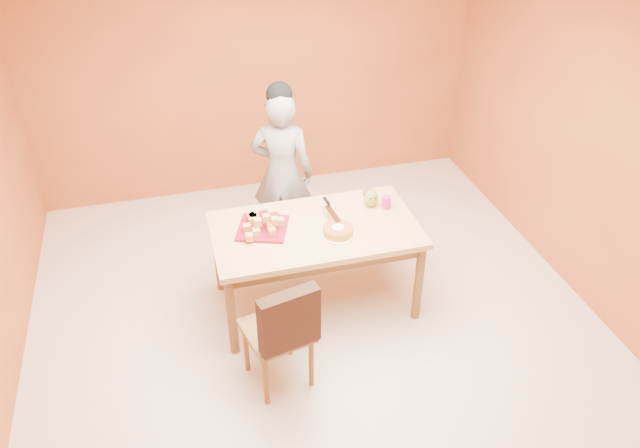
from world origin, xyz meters
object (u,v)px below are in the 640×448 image
object	(u,v)px
magenta_glass	(386,202)
dining_table	(315,237)
pastry_platter	(263,228)
person	(282,173)
red_dinner_plate	(267,218)
dining_chair	(277,330)
sponge_cake	(338,230)
egg_ornament	(371,199)
checker_tin	(369,193)

from	to	relation	value
magenta_glass	dining_table	bearing A→B (deg)	-168.76
pastry_platter	magenta_glass	bearing A→B (deg)	2.38
person	red_dinner_plate	distance (m)	0.72
dining_chair	red_dinner_plate	bearing A→B (deg)	69.50
dining_table	magenta_glass	size ratio (longest dim) A/B	15.28
dining_chair	sponge_cake	bearing A→B (deg)	32.19
sponge_cake	magenta_glass	size ratio (longest dim) A/B	2.25
sponge_cake	egg_ornament	bearing A→B (deg)	40.39
egg_ornament	magenta_glass	xyz separation A→B (m)	(0.12, -0.05, -0.02)
dining_chair	magenta_glass	world-z (taller)	dining_chair
dining_chair	pastry_platter	bearing A→B (deg)	72.10
checker_tin	egg_ornament	bearing A→B (deg)	-105.23
person	sponge_cake	bearing A→B (deg)	124.57
red_dinner_plate	sponge_cake	size ratio (longest dim) A/B	0.97
dining_chair	egg_ornament	bearing A→B (deg)	30.46
dining_chair	sponge_cake	distance (m)	0.92
red_dinner_plate	pastry_platter	bearing A→B (deg)	-112.58
dining_chair	pastry_platter	size ratio (longest dim) A/B	2.56
pastry_platter	sponge_cake	distance (m)	0.58
sponge_cake	person	bearing A→B (deg)	101.60
pastry_platter	egg_ornament	bearing A→B (deg)	5.92
dining_chair	checker_tin	size ratio (longest dim) A/B	8.89
person	sponge_cake	distance (m)	1.05
egg_ornament	pastry_platter	bearing A→B (deg)	-153.27
dining_table	red_dinner_plate	distance (m)	0.42
person	egg_ornament	xyz separation A→B (m)	(0.58, -0.71, 0.06)
dining_table	sponge_cake	world-z (taller)	sponge_cake
dining_chair	red_dinner_plate	distance (m)	1.02
dining_chair	checker_tin	bearing A→B (deg)	33.99
dining_table	checker_tin	xyz separation A→B (m)	(0.56, 0.35, 0.11)
egg_ornament	checker_tin	xyz separation A→B (m)	(0.05, 0.17, -0.06)
egg_ornament	checker_tin	world-z (taller)	egg_ornament
red_dinner_plate	sponge_cake	world-z (taller)	sponge_cake
dining_table	checker_tin	bearing A→B (deg)	31.86
egg_ornament	checker_tin	distance (m)	0.19
checker_tin	dining_chair	bearing A→B (deg)	-133.01
dining_table	pastry_platter	world-z (taller)	pastry_platter
pastry_platter	dining_chair	bearing A→B (deg)	-94.90
dining_chair	egg_ornament	distance (m)	1.40
person	dining_table	bearing A→B (deg)	117.22
person	checker_tin	bearing A→B (deg)	162.50
dining_chair	checker_tin	xyz separation A→B (m)	(1.03, 1.11, 0.28)
pastry_platter	sponge_cake	bearing A→B (deg)	-22.28
dining_table	person	size ratio (longest dim) A/B	1.04
dining_chair	egg_ornament	xyz separation A→B (m)	(0.98, 0.93, 0.34)
egg_ornament	checker_tin	size ratio (longest dim) A/B	1.38
dining_chair	magenta_glass	distance (m)	1.45
dining_chair	person	world-z (taller)	person
dining_chair	magenta_glass	size ratio (longest dim) A/B	9.05
dining_chair	pastry_platter	xyz separation A→B (m)	(0.07, 0.84, 0.28)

